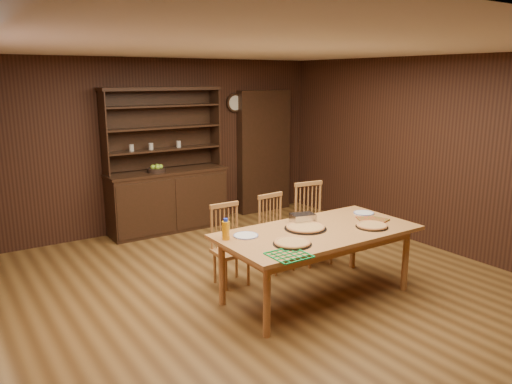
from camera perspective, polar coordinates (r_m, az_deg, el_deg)
floor at (r=5.64m, az=1.77°, el=-11.26°), size 6.00×6.00×0.00m
room_shell at (r=5.19m, az=1.89°, el=4.82°), size 6.00×6.00×6.00m
china_hutch at (r=7.74m, az=-10.12°, el=-0.04°), size 1.84×0.52×2.17m
doorway at (r=8.70m, az=0.91°, el=4.63°), size 1.00×0.18×2.10m
wall_clock at (r=8.36m, az=-2.44°, el=10.14°), size 0.30×0.05×0.30m
dining_table at (r=5.30m, az=7.06°, el=-5.08°), size 2.12×1.06×0.75m
chair_left at (r=5.71m, az=-3.18°, el=-5.70°), size 0.39×0.37×0.93m
chair_center at (r=6.11m, az=2.13°, el=-4.37°), size 0.40×0.39×0.93m
chair_right at (r=6.39m, az=6.37°, el=-3.21°), size 0.47×0.45×1.02m
pizza_left at (r=4.81m, az=4.17°, el=-5.80°), size 0.38×0.38×0.04m
pizza_right at (r=5.48m, az=13.10°, el=-3.77°), size 0.35×0.35×0.04m
pizza_center at (r=5.30m, az=5.67°, el=-4.05°), size 0.45×0.45×0.04m
cooling_rack at (r=4.53m, az=3.79°, el=-7.18°), size 0.37×0.37×0.02m
plate_left at (r=5.04m, az=-1.17°, el=-5.00°), size 0.26×0.26×0.02m
plate_right at (r=6.00m, az=12.21°, el=-2.36°), size 0.24×0.24×0.02m
foil_dish at (r=5.51m, az=5.36°, el=-3.01°), size 0.29×0.24×0.10m
juice_bottle at (r=4.93m, az=-3.47°, el=-4.35°), size 0.08×0.08×0.21m
pot_holder_a at (r=5.74m, az=13.72°, el=-3.12°), size 0.26×0.26×0.02m
pot_holder_b at (r=5.76m, az=12.41°, el=-3.02°), size 0.24×0.24×0.01m
fruit_bowl at (r=7.54m, az=-11.30°, el=2.57°), size 0.27×0.27×0.12m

